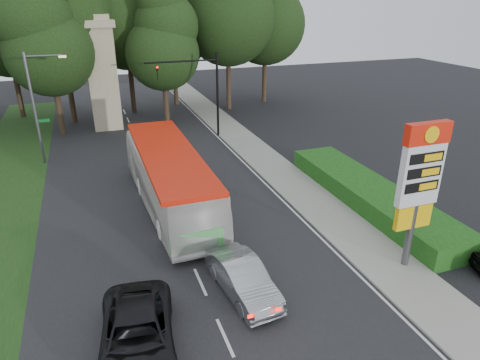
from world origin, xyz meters
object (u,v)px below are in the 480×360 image
object	(u,v)px
streetlight_signs	(37,104)
suv_charcoal	(137,336)
gas_station_pylon	(420,178)
sedan_silver	(243,278)
traffic_signal_mast	(202,84)
transit_bus	(170,180)
monument	(102,73)

from	to	relation	value
streetlight_signs	suv_charcoal	distance (m)	21.83
gas_station_pylon	sedan_silver	distance (m)	8.57
gas_station_pylon	streetlight_signs	xyz separation A→B (m)	(-16.19, 20.01, -0.01)
traffic_signal_mast	transit_bus	size ratio (longest dim) A/B	0.57
transit_bus	suv_charcoal	bearing A→B (deg)	-109.58
gas_station_pylon	sedan_silver	bearing A→B (deg)	174.83
transit_bus	suv_charcoal	distance (m)	11.22
transit_bus	suv_charcoal	xyz separation A→B (m)	(-3.32, -10.67, -0.99)
sedan_silver	transit_bus	bearing A→B (deg)	91.53
gas_station_pylon	suv_charcoal	bearing A→B (deg)	-174.69
gas_station_pylon	traffic_signal_mast	xyz separation A→B (m)	(-3.52, 22.00, 0.22)
suv_charcoal	traffic_signal_mast	bearing A→B (deg)	77.01
transit_bus	sedan_silver	distance (m)	8.98
traffic_signal_mast	gas_station_pylon	bearing A→B (deg)	-80.91
streetlight_signs	traffic_signal_mast	bearing A→B (deg)	8.92
traffic_signal_mast	sedan_silver	distance (m)	22.07
traffic_signal_mast	monument	xyz separation A→B (m)	(-7.68, 6.00, 0.43)
gas_station_pylon	transit_bus	distance (m)	13.34
suv_charcoal	streetlight_signs	bearing A→B (deg)	108.23
gas_station_pylon	transit_bus	xyz separation A→B (m)	(-8.93, 9.54, -2.69)
traffic_signal_mast	suv_charcoal	bearing A→B (deg)	-110.66
streetlight_signs	monument	bearing A→B (deg)	58.03
monument	gas_station_pylon	bearing A→B (deg)	-68.20
monument	sedan_silver	world-z (taller)	monument
monument	streetlight_signs	bearing A→B (deg)	-121.97
streetlight_signs	transit_bus	distance (m)	13.03
traffic_signal_mast	streetlight_signs	size ratio (longest dim) A/B	0.90
gas_station_pylon	traffic_signal_mast	bearing A→B (deg)	99.09
monument	transit_bus	distance (m)	18.91
transit_bus	suv_charcoal	world-z (taller)	transit_bus
sedan_silver	suv_charcoal	distance (m)	4.90
monument	sedan_silver	xyz separation A→B (m)	(3.50, -27.31, -4.35)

